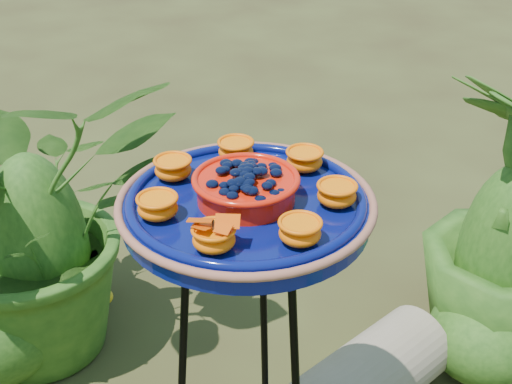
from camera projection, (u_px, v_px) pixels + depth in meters
tripod_stand at (247, 362)px, 1.41m from camera, size 0.36×0.36×0.85m
feeder_dish at (246, 201)px, 1.22m from camera, size 0.50×0.50×0.10m
shrub_back_left at (34, 215)px, 2.01m from camera, size 1.06×1.03×0.90m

